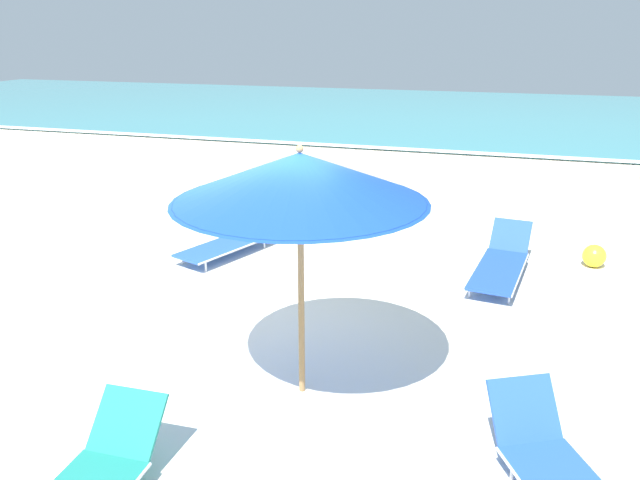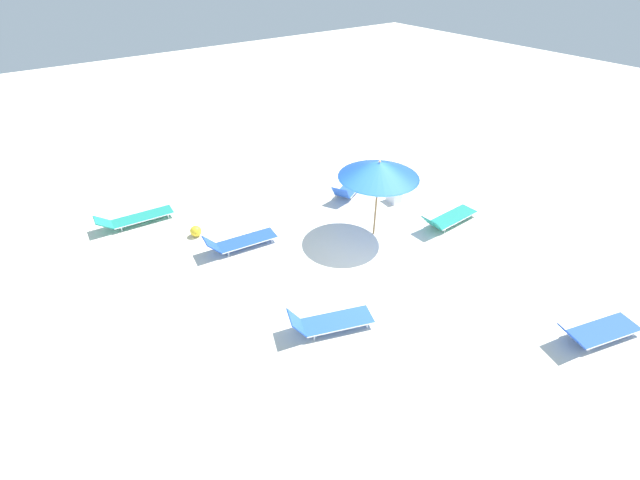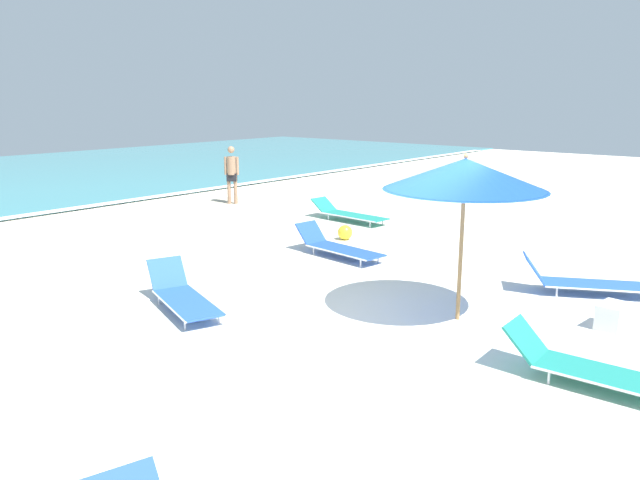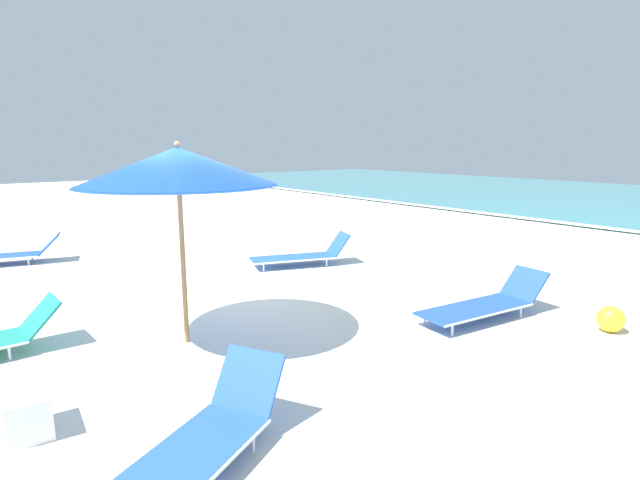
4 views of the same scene
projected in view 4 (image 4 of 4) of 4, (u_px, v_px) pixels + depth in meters
The scene contains 8 objects.
ground_plane at pixel (220, 314), 7.46m from camera, with size 60.00×60.00×0.16m.
beach_umbrella at pixel (178, 167), 5.81m from camera, with size 2.33×2.33×2.46m.
sun_lounger_under_umbrella at pixel (189, 451), 3.63m from camera, with size 1.52×2.14×0.63m.
sun_lounger_beside_umbrella at pixel (5, 254), 10.18m from camera, with size 1.16×2.19×0.57m.
sun_lounger_near_water_right at pixel (485, 303), 7.04m from camera, with size 0.86×2.17×0.59m.
sun_lounger_mid_beach_solo at pixel (303, 255), 10.10m from camera, with size 1.24×2.07×0.63m.
beach_ball at pixel (611, 319), 6.52m from camera, with size 0.35×0.35×0.35m.
cooler_box at pixel (28, 413), 4.22m from camera, with size 0.53×0.40×0.37m.
Camera 4 is at (6.52, -3.22, 2.42)m, focal length 28.00 mm.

